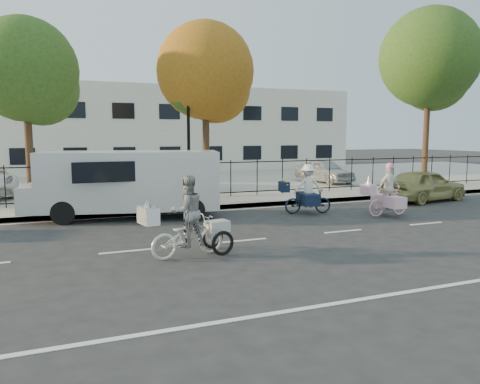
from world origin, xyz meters
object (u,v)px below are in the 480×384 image
white_van (127,181)px  lot_car_c (183,176)px  bull_bike (307,194)px  gold_sedan (424,185)px  pedestrian (101,182)px  lot_car_d (324,171)px  zebra_trike (188,226)px  lamppost (188,124)px  unicorn_bike (388,197)px

white_van → lot_car_c: size_ratio=1.78×
bull_bike → gold_sedan: 5.97m
pedestrian → lot_car_d: pedestrian is taller
lot_car_c → gold_sedan: bearing=-56.2°
white_van → zebra_trike: bearing=-72.0°
zebra_trike → bull_bike: bearing=-63.7°
lamppost → bull_bike: 5.46m
lamppost → unicorn_bike: bearing=-45.0°
pedestrian → lamppost: bearing=-176.0°
zebra_trike → lot_car_d: size_ratio=0.58×
lot_car_c → lot_car_d: lot_car_d is taller
lamppost → zebra_trike: size_ratio=2.04×
unicorn_bike → lot_car_d: size_ratio=0.49×
pedestrian → white_van: bearing=106.6°
lamppost → lot_car_c: size_ratio=1.20×
gold_sedan → lamppost: bearing=62.3°
unicorn_bike → bull_bike: 2.65m
lamppost → lot_car_d: bearing=23.5°
bull_bike → zebra_trike: bearing=139.6°
bull_bike → lot_car_d: size_ratio=0.51×
pedestrian → lot_car_c: size_ratio=0.52×
gold_sedan → lot_car_d: bearing=-5.2°
lamppost → gold_sedan: (9.00, -3.00, -2.46)m
unicorn_bike → white_van: (-8.01, 2.96, 0.53)m
white_van → pedestrian: bearing=132.9°
gold_sedan → pedestrian: size_ratio=2.05×
white_van → pedestrian: size_ratio=3.44×
lamppost → lot_car_c: bearing=77.8°
zebra_trike → unicorn_bike: size_ratio=1.19×
lamppost → unicorn_bike: size_ratio=2.43×
zebra_trike → gold_sedan: size_ratio=0.55×
white_van → lot_car_c: white_van is taller
unicorn_bike → white_van: white_van is taller
lamppost → pedestrian: size_ratio=2.31×
gold_sedan → lot_car_d: (-0.48, 6.70, 0.12)m
zebra_trike → lamppost: bearing=-26.5°
bull_bike → lot_car_d: bull_bike is taller
zebra_trike → pedestrian: size_ratio=1.13×
unicorn_bike → gold_sedan: unicorn_bike is taller
unicorn_bike → white_van: bearing=69.8°
unicorn_bike → gold_sedan: 4.36m
zebra_trike → lot_car_d: bearing=-53.5°
unicorn_bike → pedestrian: 9.70m
unicorn_bike → lot_car_c: (-4.41, 9.28, 0.09)m
unicorn_bike → bull_bike: (-2.19, 1.48, 0.02)m
lamppost → gold_sedan: lamppost is taller
zebra_trike → white_van: 5.49m
white_van → lot_car_d: bearing=41.3°
zebra_trike → pedestrian: bearing=-0.3°
zebra_trike → lot_car_d: zebra_trike is taller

